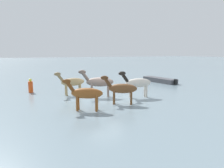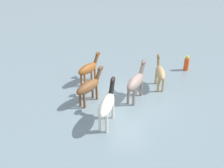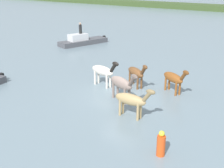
# 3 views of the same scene
# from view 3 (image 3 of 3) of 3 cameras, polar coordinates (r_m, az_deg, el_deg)

# --- Properties ---
(ground_plane) EXTENTS (218.29, 218.29, 0.00)m
(ground_plane) POSITION_cam_3_polar(r_m,az_deg,el_deg) (18.09, 2.29, -2.49)
(ground_plane) COLOR gray
(horse_rear_stallion) EXTENTS (2.31, 0.59, 1.80)m
(horse_rear_stallion) POSITION_cam_3_polar(r_m,az_deg,el_deg) (15.12, 3.89, -3.12)
(horse_rear_stallion) COLOR tan
(horse_rear_stallion) RESTS_ON ground_plane
(horse_dun_straggler) EXTENTS (2.52, 0.89, 1.94)m
(horse_dun_straggler) POSITION_cam_3_polar(r_m,az_deg,el_deg) (19.52, -1.71, 2.56)
(horse_dun_straggler) COLOR silver
(horse_dun_straggler) RESTS_ON ground_plane
(horse_chestnut_trailing) EXTENTS (2.20, 1.39, 1.79)m
(horse_chestnut_trailing) POSITION_cam_3_polar(r_m,az_deg,el_deg) (18.77, 12.03, 1.13)
(horse_chestnut_trailing) COLOR brown
(horse_chestnut_trailing) RESTS_ON ground_plane
(horse_mid_herd) EXTENTS (2.20, 1.45, 1.81)m
(horse_mid_herd) POSITION_cam_3_polar(r_m,az_deg,el_deg) (19.45, 4.78, 2.21)
(horse_mid_herd) COLOR brown
(horse_mid_herd) RESTS_ON ground_plane
(horse_gray_outer) EXTENTS (2.53, 1.31, 2.00)m
(horse_gray_outer) POSITION_cam_3_polar(r_m,az_deg,el_deg) (17.09, 1.99, 0.08)
(horse_gray_outer) COLOR gray
(horse_gray_outer) RESTS_ON ground_plane
(boat_skiff_near) EXTENTS (2.99, 5.91, 1.37)m
(boat_skiff_near) POSITION_cam_3_polar(r_m,az_deg,el_deg) (32.75, -5.82, 8.28)
(boat_skiff_near) COLOR #4C4C51
(boat_skiff_near) RESTS_ON ground_plane
(person_helmsman_aft) EXTENTS (0.32, 0.32, 1.19)m
(person_helmsman_aft) POSITION_cam_3_polar(r_m,az_deg,el_deg) (32.50, -6.21, 10.76)
(person_helmsman_aft) COLOR black
(person_helmsman_aft) RESTS_ON boat_skiff_near
(buoy_channel_marker) EXTENTS (0.36, 0.36, 1.14)m
(buoy_channel_marker) POSITION_cam_3_polar(r_m,az_deg,el_deg) (12.33, 9.58, -11.60)
(buoy_channel_marker) COLOR #E54C19
(buoy_channel_marker) RESTS_ON ground_plane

